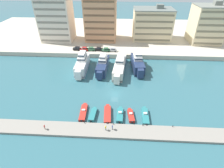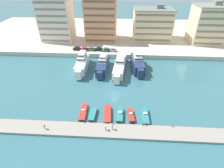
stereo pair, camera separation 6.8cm
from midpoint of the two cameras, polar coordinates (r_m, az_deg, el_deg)
ground_plane at (r=60.59m, az=0.86°, el=-3.23°), size 400.00×400.00×0.00m
quay_promenade at (r=117.27m, az=2.37°, el=16.11°), size 180.00×70.00×2.10m
pier_dock at (r=47.91m, az=-0.10°, el=-15.12°), size 120.00×4.82×0.65m
yacht_white_far_left at (r=75.29m, az=-9.61°, el=6.60°), size 4.36×18.70×8.92m
yacht_navy_left at (r=73.85m, az=-3.00°, el=6.25°), size 4.67×17.19×8.26m
yacht_ivory_mid_left at (r=73.36m, az=2.64°, el=6.01°), size 5.79×22.46×7.48m
yacht_navy_center_left at (r=75.49m, az=8.38°, el=6.76°), size 5.39×17.50×8.78m
motorboat_red_far_left at (r=53.53m, az=-9.30°, el=-9.07°), size 2.15×7.80×1.20m
motorboat_teal_left at (r=52.25m, az=-6.21°, el=-9.91°), size 1.93×6.07×1.03m
motorboat_red_mid_left at (r=52.13m, az=-1.47°, el=-9.81°), size 2.40×7.99×1.03m
motorboat_teal_center_left at (r=51.88m, az=2.62°, el=-10.05°), size 1.98×6.54×1.58m
motorboat_red_center at (r=52.00m, az=6.18°, el=-10.22°), size 2.11×5.84×1.32m
motorboat_teal_center_right at (r=52.35m, az=10.78°, el=-10.26°), size 1.88×7.47×1.57m
car_black_far_left at (r=90.24m, az=-11.23°, el=11.37°), size 4.23×2.19×1.80m
car_red_left at (r=89.06m, az=-9.01°, el=11.30°), size 4.21×2.16×1.80m
car_green_mid_left at (r=88.63m, az=-6.86°, el=11.36°), size 4.14×2.01×1.80m
car_black_center_left at (r=88.22m, az=-4.32°, el=11.40°), size 4.11×1.93×1.80m
car_green_center at (r=87.16m, az=-1.91°, el=11.19°), size 4.12×1.95×1.80m
car_silver_center_right at (r=87.14m, az=0.31°, el=11.20°), size 4.20×2.12×1.80m
apartment_block_far_left at (r=104.89m, az=-17.71°, el=19.55°), size 17.08×13.24×24.43m
apartment_block_left at (r=101.40m, az=-3.60°, el=20.61°), size 16.87×14.55×24.83m
apartment_block_mid_left at (r=105.01m, az=12.98°, el=18.54°), size 21.04×14.68×18.45m
apartment_block_center_left at (r=109.46m, az=28.62°, el=16.76°), size 15.70×14.61×20.95m
pedestrian_near_edge at (r=47.03m, az=-2.07°, el=-13.94°), size 0.33×0.64×1.68m
pedestrian_mid_deck at (r=50.53m, az=-21.20°, el=-12.80°), size 0.31×0.60×1.59m
pedestrian_far_side at (r=47.14m, az=0.12°, el=-13.72°), size 0.26×0.67×1.74m
bollard_west at (r=49.80m, az=-9.07°, el=-12.18°), size 0.20×0.20×0.61m
bollard_west_mid at (r=48.88m, az=0.41°, el=-12.73°), size 0.20×0.20×0.61m
bollard_east_mid at (r=49.26m, az=10.03°, el=-12.94°), size 0.20×0.20×0.61m
bollard_east at (r=50.93m, az=19.25°, el=-12.82°), size 0.20×0.20×0.61m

